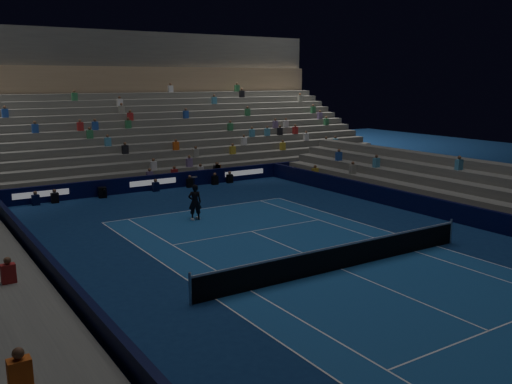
{
  "coord_description": "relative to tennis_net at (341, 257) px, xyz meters",
  "views": [
    {
      "loc": [
        -13.81,
        -15.35,
        7.15
      ],
      "look_at": [
        0.0,
        6.0,
        2.0
      ],
      "focal_mm": 39.2,
      "sensor_mm": 36.0,
      "label": 1
    }
  ],
  "objects": [
    {
      "name": "ground",
      "position": [
        0.0,
        0.0,
        -0.5
      ],
      "size": [
        90.0,
        90.0,
        0.0
      ],
      "primitive_type": "plane",
      "color": "navy",
      "rests_on": "ground"
    },
    {
      "name": "court_surface",
      "position": [
        0.0,
        0.0,
        -0.5
      ],
      "size": [
        10.97,
        23.77,
        0.01
      ],
      "primitive_type": "cube",
      "color": "#194B8A",
      "rests_on": "ground"
    },
    {
      "name": "sponsor_barrier_far",
      "position": [
        0.0,
        18.5,
        -0.0
      ],
      "size": [
        44.0,
        0.25,
        1.0
      ],
      "primitive_type": "cube",
      "color": "black",
      "rests_on": "ground"
    },
    {
      "name": "sponsor_barrier_east",
      "position": [
        9.7,
        0.0,
        -0.0
      ],
      "size": [
        0.25,
        37.0,
        1.0
      ],
      "primitive_type": "cube",
      "color": "black",
      "rests_on": "ground"
    },
    {
      "name": "sponsor_barrier_west",
      "position": [
        -9.7,
        0.0,
        -0.0
      ],
      "size": [
        0.25,
        37.0,
        1.0
      ],
      "primitive_type": "cube",
      "color": "black",
      "rests_on": "ground"
    },
    {
      "name": "grandstand_main",
      "position": [
        0.0,
        27.9,
        2.87
      ],
      "size": [
        44.0,
        15.2,
        11.2
      ],
      "color": "#61615C",
      "rests_on": "ground"
    },
    {
      "name": "tennis_net",
      "position": [
        0.0,
        0.0,
        0.0
      ],
      "size": [
        12.9,
        0.1,
        1.1
      ],
      "color": "#B2B2B7",
      "rests_on": "ground"
    },
    {
      "name": "tennis_player",
      "position": [
        -1.21,
        9.94,
        0.43
      ],
      "size": [
        0.78,
        0.63,
        1.86
      ],
      "primitive_type": "imported",
      "rotation": [
        0.0,
        0.0,
        2.84
      ],
      "color": "black",
      "rests_on": "ground"
    },
    {
      "name": "broadcast_camera",
      "position": [
        -3.49,
        17.98,
        -0.18
      ],
      "size": [
        0.58,
        0.98,
        0.63
      ],
      "color": "black",
      "rests_on": "ground"
    }
  ]
}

